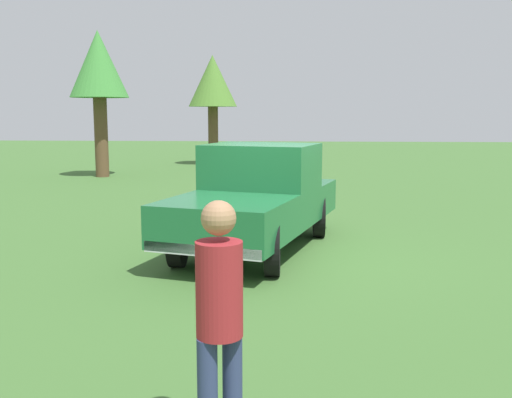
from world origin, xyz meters
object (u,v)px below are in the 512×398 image
(pickup_truck, at_px, (258,195))
(tree_back_left, at_px, (213,84))
(tree_side, at_px, (99,68))
(person_bystander, at_px, (219,314))

(pickup_truck, xyz_separation_m, tree_back_left, (-16.84, -3.18, 2.76))
(tree_back_left, height_order, tree_side, tree_side)
(person_bystander, xyz_separation_m, tree_side, (-17.66, -6.77, 2.97))
(pickup_truck, distance_m, tree_side, 13.50)
(person_bystander, bearing_deg, pickup_truck, -37.14)
(person_bystander, height_order, tree_side, tree_side)
(tree_back_left, bearing_deg, tree_side, -32.17)
(person_bystander, height_order, tree_back_left, tree_back_left)
(pickup_truck, distance_m, tree_back_left, 17.35)
(person_bystander, xyz_separation_m, tree_back_left, (-23.12, -3.33, 2.69))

